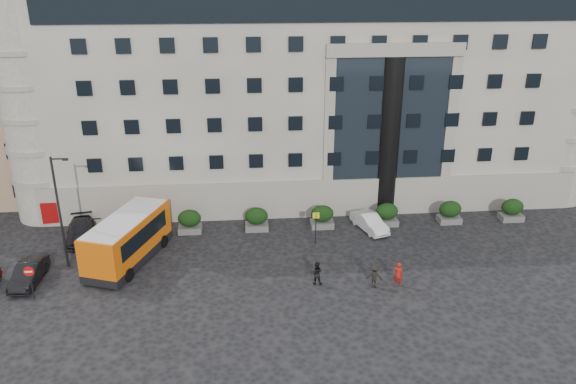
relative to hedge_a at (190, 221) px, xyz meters
name	(u,v)px	position (x,y,z in m)	size (l,w,h in m)	color
ground	(243,281)	(4.00, -7.80, -0.93)	(120.00, 120.00, 0.00)	black
civic_building	(299,81)	(10.00, 14.20, 8.07)	(44.00, 24.00, 18.00)	gray
entrance_column	(388,138)	(16.00, 2.50, 5.57)	(1.80, 1.80, 13.00)	black
apartment_far	(6,43)	(-23.00, 30.20, 10.07)	(13.00, 13.00, 22.00)	#84644D
hedge_a	(190,221)	(0.00, 0.00, 0.00)	(1.80, 1.26, 1.84)	#535351
hedge_b	(257,219)	(5.20, 0.00, 0.00)	(1.80, 1.26, 1.84)	#535351
hedge_c	(322,216)	(10.40, 0.00, 0.00)	(1.80, 1.26, 1.84)	#535351
hedge_d	(387,214)	(15.60, 0.00, 0.00)	(1.80, 1.26, 1.84)	#535351
hedge_e	(450,212)	(20.80, 0.00, 0.00)	(1.80, 1.26, 1.84)	#535351
hedge_f	(512,209)	(26.00, 0.00, 0.00)	(1.80, 1.26, 1.84)	#535351
street_lamp	(60,209)	(-7.94, -4.80, 3.44)	(1.16, 0.18, 8.00)	#262628
bus_stop_sign	(316,223)	(9.50, -2.80, 0.80)	(0.50, 0.08, 2.52)	#262628
no_entry_sign	(30,276)	(-9.00, -8.84, 0.72)	(0.64, 0.16, 2.32)	#262628
minibus	(128,237)	(-3.88, -4.27, 0.88)	(5.26, 8.36, 3.30)	#DD5A0A
red_truck	(62,196)	(-10.91, 4.79, 0.55)	(3.02, 5.59, 2.88)	maroon
parked_car_b	(29,273)	(-9.94, -6.70, -0.25)	(1.43, 4.09, 1.35)	black
parked_car_c	(80,231)	(-8.20, -0.54, -0.26)	(1.88, 4.62, 1.34)	black
parked_car_d	(104,205)	(-7.50, 4.45, -0.22)	(2.35, 5.10, 1.42)	black
white_taxi	(370,222)	(14.04, -0.80, -0.28)	(1.38, 3.95, 1.30)	silver
pedestrian_a	(398,274)	(14.03, -9.16, -0.10)	(0.60, 0.40, 1.66)	#AB1711
pedestrian_b	(316,273)	(8.79, -8.53, -0.13)	(0.78, 0.61, 1.61)	black
pedestrian_c	(374,276)	(12.45, -9.21, -0.13)	(1.03, 0.59, 1.59)	black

